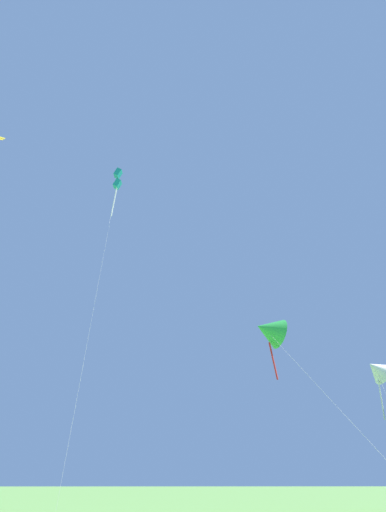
{
  "coord_description": "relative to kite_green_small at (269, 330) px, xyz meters",
  "views": [
    {
      "loc": [
        -1.22,
        -3.05,
        1.6
      ],
      "look_at": [
        -0.24,
        22.89,
        12.51
      ],
      "focal_mm": 37.71,
      "sensor_mm": 36.0,
      "label": 1
    }
  ],
  "objects": [
    {
      "name": "kite_white_distant",
      "position": [
        6.71,
        3.32,
        -1.34
      ],
      "size": [
        1.99,
        5.17,
        8.36
      ],
      "color": "white",
      "rests_on": "ground_plane"
    },
    {
      "name": "kite_green_small",
      "position": [
        0.0,
        0.0,
        0.0
      ],
      "size": [
        3.94,
        12.26,
        9.78
      ],
      "color": "green",
      "rests_on": "ground_plane"
    },
    {
      "name": "kite_teal_box",
      "position": [
        -10.39,
        16.77,
        18.71
      ],
      "size": [
        1.69,
        9.26,
        28.81
      ],
      "color": "teal",
      "rests_on": "ground_plane"
    }
  ]
}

